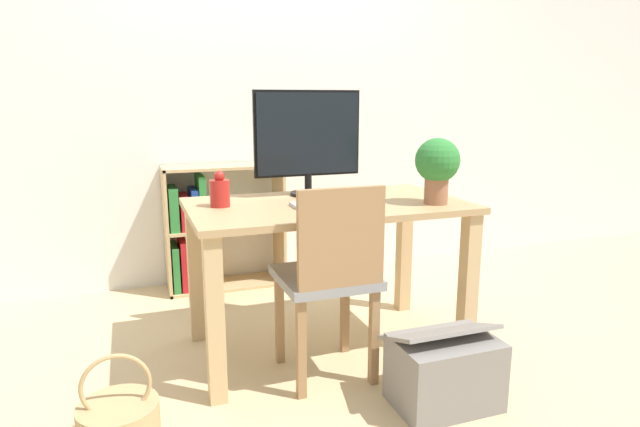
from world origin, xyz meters
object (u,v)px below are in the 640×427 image
(keyboard, at_px, (326,203))
(storage_box, at_px, (444,370))
(monitor, at_px, (308,137))
(basket, at_px, (119,421))
(vase, at_px, (220,192))
(potted_plant, at_px, (437,165))
(chair, at_px, (330,274))
(bookshelf, at_px, (205,232))

(keyboard, distance_m, storage_box, 0.87)
(monitor, distance_m, keyboard, 0.40)
(monitor, bearing_deg, storage_box, -71.86)
(basket, bearing_deg, monitor, 36.10)
(vase, relative_size, basket, 0.47)
(vase, distance_m, basket, 1.01)
(keyboard, bearing_deg, monitor, 88.76)
(monitor, height_order, potted_plant, monitor)
(potted_plant, height_order, chair, potted_plant)
(potted_plant, relative_size, bookshelf, 0.38)
(vase, relative_size, storage_box, 0.39)
(chair, bearing_deg, vase, 141.53)
(keyboard, xyz_separation_m, basket, (-0.93, -0.41, -0.65))
(vase, xyz_separation_m, chair, (0.39, -0.37, -0.31))
(potted_plant, distance_m, bookshelf, 1.63)
(chair, bearing_deg, bookshelf, 109.17)
(chair, height_order, bookshelf, chair)
(basket, bearing_deg, keyboard, 23.50)
(vase, bearing_deg, storage_box, -43.50)
(keyboard, bearing_deg, chair, -106.61)
(keyboard, height_order, basket, keyboard)
(chair, xyz_separation_m, basket, (-0.86, -0.17, -0.39))
(keyboard, distance_m, chair, 0.36)
(basket, bearing_deg, bookshelf, 71.06)
(vase, bearing_deg, keyboard, -15.94)
(monitor, height_order, chair, monitor)
(storage_box, bearing_deg, monitor, 108.14)
(chair, distance_m, basket, 0.96)
(potted_plant, relative_size, chair, 0.35)
(chair, bearing_deg, potted_plant, 15.28)
(storage_box, bearing_deg, potted_plant, 65.32)
(vase, distance_m, potted_plant, 0.99)
(keyboard, relative_size, bookshelf, 0.40)
(monitor, xyz_separation_m, bookshelf, (-0.42, 0.83, -0.65))
(basket, bearing_deg, storage_box, -8.02)
(monitor, xyz_separation_m, vase, (-0.47, -0.15, -0.22))
(keyboard, height_order, chair, chair)
(monitor, xyz_separation_m, storage_box, (0.28, -0.86, -0.87))
(monitor, height_order, bookshelf, monitor)
(monitor, distance_m, vase, 0.54)
(potted_plant, distance_m, chair, 0.71)
(monitor, xyz_separation_m, chair, (-0.08, -0.52, -0.54))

